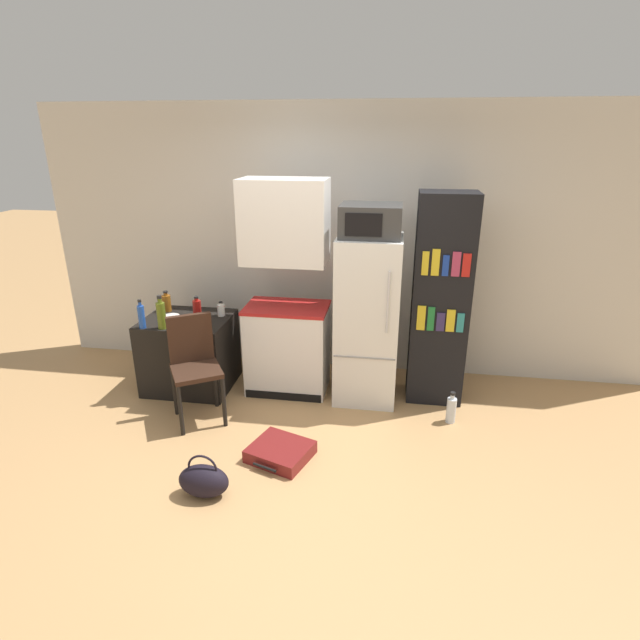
% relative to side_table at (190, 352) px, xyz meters
% --- Properties ---
extents(ground_plane, '(24.00, 24.00, 0.00)m').
position_rel_side_table_xyz_m(ground_plane, '(1.31, -1.25, -0.36)').
color(ground_plane, tan).
extents(wall_back, '(6.40, 0.10, 2.69)m').
position_rel_side_table_xyz_m(wall_back, '(1.51, 0.75, 0.98)').
color(wall_back, beige).
rests_on(wall_back, ground_plane).
extents(side_table, '(0.82, 0.69, 0.72)m').
position_rel_side_table_xyz_m(side_table, '(0.00, 0.00, 0.00)').
color(side_table, black).
rests_on(side_table, ground_plane).
extents(kitchen_hutch, '(0.78, 0.51, 2.03)m').
position_rel_side_table_xyz_m(kitchen_hutch, '(0.97, 0.09, 0.59)').
color(kitchen_hutch, white).
rests_on(kitchen_hutch, ground_plane).
extents(refrigerator, '(0.57, 0.59, 1.55)m').
position_rel_side_table_xyz_m(refrigerator, '(1.74, 0.06, 0.42)').
color(refrigerator, silver).
rests_on(refrigerator, ground_plane).
extents(microwave, '(0.52, 0.44, 0.28)m').
position_rel_side_table_xyz_m(microwave, '(1.74, 0.06, 1.33)').
color(microwave, '#333333').
rests_on(microwave, refrigerator).
extents(bookshelf, '(0.50, 0.40, 1.94)m').
position_rel_side_table_xyz_m(bookshelf, '(2.39, 0.15, 0.61)').
color(bookshelf, black).
rests_on(bookshelf, ground_plane).
extents(bottle_blue_soda, '(0.06, 0.06, 0.27)m').
position_rel_side_table_xyz_m(bottle_blue_soda, '(-0.29, -0.30, 0.48)').
color(bottle_blue_soda, '#1E47A3').
rests_on(bottle_blue_soda, side_table).
extents(bottle_amber_beer, '(0.09, 0.09, 0.21)m').
position_rel_side_table_xyz_m(bottle_amber_beer, '(-0.27, 0.17, 0.45)').
color(bottle_amber_beer, brown).
rests_on(bottle_amber_beer, side_table).
extents(bottle_milk_white, '(0.07, 0.07, 0.14)m').
position_rel_side_table_xyz_m(bottle_milk_white, '(0.31, 0.12, 0.42)').
color(bottle_milk_white, white).
rests_on(bottle_milk_white, side_table).
extents(bottle_olive_oil, '(0.08, 0.08, 0.31)m').
position_rel_side_table_xyz_m(bottle_olive_oil, '(-0.11, -0.28, 0.49)').
color(bottle_olive_oil, '#566619').
rests_on(bottle_olive_oil, side_table).
extents(bottle_ketchup_red, '(0.08, 0.08, 0.20)m').
position_rel_side_table_xyz_m(bottle_ketchup_red, '(0.08, 0.08, 0.44)').
color(bottle_ketchup_red, '#AD1914').
rests_on(bottle_ketchup_red, side_table).
extents(bowl, '(0.15, 0.15, 0.04)m').
position_rel_side_table_xyz_m(bowl, '(-0.12, -0.06, 0.38)').
color(bowl, silver).
rests_on(bowl, side_table).
extents(chair, '(0.55, 0.55, 0.94)m').
position_rel_side_table_xyz_m(chair, '(0.28, -0.54, 0.20)').
color(chair, black).
rests_on(chair, ground_plane).
extents(suitcase_large_flat, '(0.55, 0.52, 0.10)m').
position_rel_side_table_xyz_m(suitcase_large_flat, '(1.15, -1.04, -0.31)').
color(suitcase_large_flat, maroon).
rests_on(suitcase_large_flat, ground_plane).
extents(handbag, '(0.36, 0.20, 0.33)m').
position_rel_side_table_xyz_m(handbag, '(0.72, -1.55, -0.24)').
color(handbag, black).
rests_on(handbag, ground_plane).
extents(water_bottle_front, '(0.08, 0.08, 0.29)m').
position_rel_side_table_xyz_m(water_bottle_front, '(2.52, -0.30, -0.24)').
color(water_bottle_front, silver).
rests_on(water_bottle_front, ground_plane).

